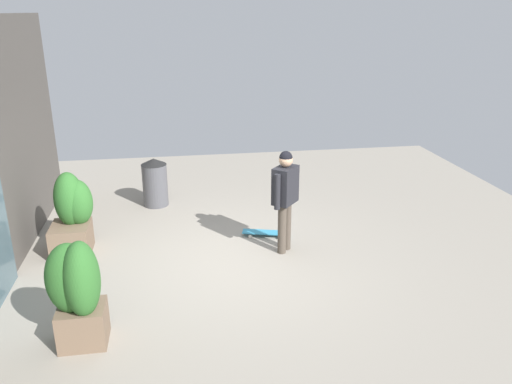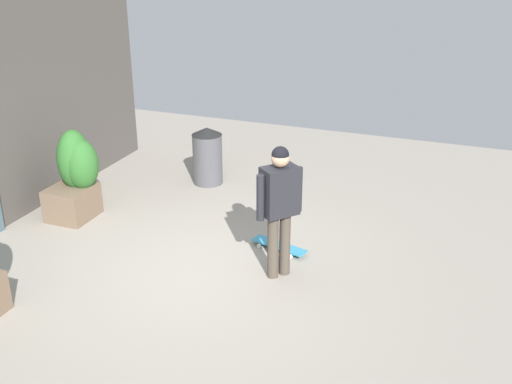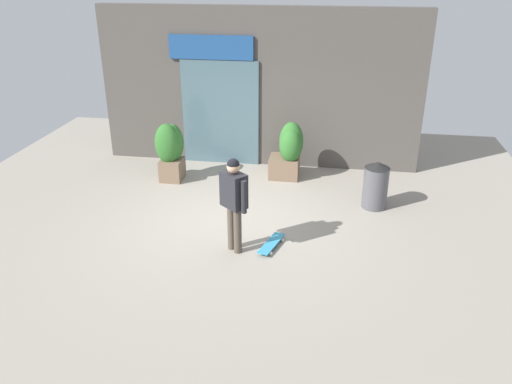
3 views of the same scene
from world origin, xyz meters
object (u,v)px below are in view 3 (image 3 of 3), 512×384
skateboard (271,244)px  trash_bin (376,185)px  planter_box_left (171,149)px  planter_box_right (289,151)px  skateboarder (234,196)px

skateboard → trash_bin: (1.75, 1.81, 0.40)m
planter_box_left → trash_bin: planter_box_left is taller
skateboard → planter_box_right: planter_box_right is taller
planter_box_right → trash_bin: bearing=-33.8°
trash_bin → planter_box_left: bearing=170.4°
skateboarder → skateboard: size_ratio=2.06×
planter_box_right → skateboarder: bearing=-99.9°
planter_box_left → planter_box_right: bearing=10.7°
planter_box_left → planter_box_right: size_ratio=1.01×
skateboard → skateboarder: bearing=124.3°
skateboarder → planter_box_left: skateboarder is taller
planter_box_left → planter_box_right: 2.52m
skateboard → trash_bin: trash_bin is taller
skateboarder → planter_box_right: size_ratio=1.28×
skateboarder → skateboard: (0.58, 0.19, -0.91)m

